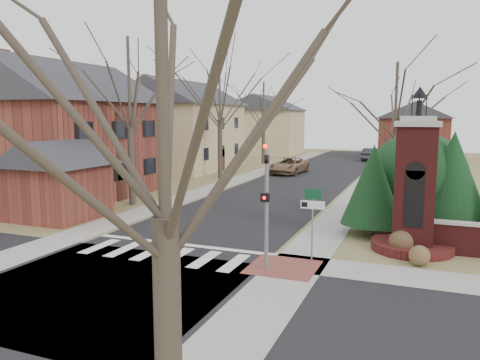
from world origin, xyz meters
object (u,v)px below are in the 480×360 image
at_px(sign_post, 312,210).
at_px(brick_gate_monument, 414,197).
at_px(traffic_signal_pole, 266,197).
at_px(pickup_truck, 289,166).
at_px(distant_car, 371,154).

distance_m(sign_post, brick_gate_monument, 4.55).
height_order(traffic_signal_pole, pickup_truck, traffic_signal_pole).
xyz_separation_m(sign_post, brick_gate_monument, (3.41, 3.01, 0.22)).
relative_size(brick_gate_monument, distant_car, 1.43).
bearing_deg(brick_gate_monument, traffic_signal_pole, -136.76).
bearing_deg(traffic_signal_pole, sign_post, 47.57).
relative_size(traffic_signal_pole, brick_gate_monument, 0.69).
bearing_deg(pickup_truck, sign_post, -68.34).
height_order(brick_gate_monument, pickup_truck, brick_gate_monument).
distance_m(traffic_signal_pole, distant_car, 42.54).
relative_size(sign_post, brick_gate_monument, 0.42).
bearing_deg(sign_post, pickup_truck, 107.49).
bearing_deg(pickup_truck, distant_car, 74.17).
height_order(pickup_truck, distant_car, pickup_truck).
bearing_deg(pickup_truck, traffic_signal_pole, -71.80).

